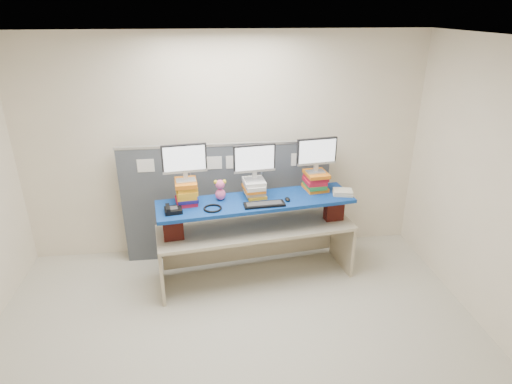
{
  "coord_description": "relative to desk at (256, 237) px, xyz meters",
  "views": [
    {
      "loc": [
        -0.23,
        -3.13,
        3.02
      ],
      "look_at": [
        0.3,
        1.22,
        1.12
      ],
      "focal_mm": 30.0,
      "sensor_mm": 36.0,
      "label": 1
    }
  ],
  "objects": [
    {
      "name": "book_stack_center",
      "position": [
        -0.01,
        0.12,
        0.58
      ],
      "size": [
        0.27,
        0.32,
        0.2
      ],
      "color": "gold",
      "rests_on": "blue_board"
    },
    {
      "name": "mouse",
      "position": [
        0.35,
        -0.05,
        0.49
      ],
      "size": [
        0.09,
        0.11,
        0.03
      ],
      "primitive_type": "ellipsoid",
      "rotation": [
        0.0,
        0.0,
        0.38
      ],
      "color": "black",
      "rests_on": "blue_board"
    },
    {
      "name": "brick_pier_left",
      "position": [
        -0.93,
        -0.17,
        0.29
      ],
      "size": [
        0.23,
        0.15,
        0.3
      ],
      "primitive_type": "cube",
      "rotation": [
        0.0,
        0.0,
        0.13
      ],
      "color": "maroon",
      "rests_on": "desk"
    },
    {
      "name": "desk_phone",
      "position": [
        -0.91,
        -0.2,
        0.5
      ],
      "size": [
        0.2,
        0.19,
        0.08
      ],
      "rotation": [
        0.0,
        0.0,
        0.16
      ],
      "color": "black",
      "rests_on": "blue_board"
    },
    {
      "name": "brick_pier_right",
      "position": [
        0.94,
        0.07,
        0.29
      ],
      "size": [
        0.23,
        0.15,
        0.3
      ],
      "primitive_type": "cube",
      "rotation": [
        0.0,
        0.0,
        0.13
      ],
      "color": "maroon",
      "rests_on": "desk"
    },
    {
      "name": "room",
      "position": [
        -0.3,
        -1.22,
        0.85
      ],
      "size": [
        5.0,
        4.0,
        2.8
      ],
      "color": "#F2E3C7",
      "rests_on": "ground"
    },
    {
      "name": "desk",
      "position": [
        0.0,
        0.0,
        0.0
      ],
      "size": [
        2.33,
        0.95,
        0.69
      ],
      "rotation": [
        0.0,
        0.0,
        0.13
      ],
      "color": "#BDAD90",
      "rests_on": "ground"
    },
    {
      "name": "blue_board",
      "position": [
        0.0,
        0.0,
        0.45
      ],
      "size": [
        2.27,
        0.84,
        0.04
      ],
      "primitive_type": "cube",
      "rotation": [
        0.0,
        0.0,
        0.13
      ],
      "color": "navy",
      "rests_on": "brick_pier_left"
    },
    {
      "name": "headset",
      "position": [
        -0.49,
        -0.18,
        0.49
      ],
      "size": [
        0.24,
        0.24,
        0.02
      ],
      "primitive_type": "torus",
      "rotation": [
        0.0,
        0.0,
        -0.21
      ],
      "color": "black",
      "rests_on": "blue_board"
    },
    {
      "name": "monitor_center",
      "position": [
        -0.0,
        0.12,
        0.91
      ],
      "size": [
        0.48,
        0.16,
        0.42
      ],
      "rotation": [
        0.0,
        0.0,
        0.13
      ],
      "color": "#B5B5BB",
      "rests_on": "book_stack_center"
    },
    {
      "name": "cubicle_partition",
      "position": [
        -0.3,
        0.56,
        0.22
      ],
      "size": [
        2.6,
        0.06,
        1.53
      ],
      "color": "#40454B",
      "rests_on": "ground"
    },
    {
      "name": "book_stack_right",
      "position": [
        0.73,
        0.22,
        0.59
      ],
      "size": [
        0.28,
        0.33,
        0.22
      ],
      "color": "orange",
      "rests_on": "blue_board"
    },
    {
      "name": "binder_stack",
      "position": [
        1.02,
        0.04,
        0.5
      ],
      "size": [
        0.25,
        0.22,
        0.05
      ],
      "rotation": [
        0.0,
        0.0,
        -0.2
      ],
      "color": "beige",
      "rests_on": "blue_board"
    },
    {
      "name": "monitor_left",
      "position": [
        -0.77,
        0.02,
        0.97
      ],
      "size": [
        0.48,
        0.16,
        0.42
      ],
      "rotation": [
        0.0,
        0.0,
        0.13
      ],
      "color": "#B5B5BB",
      "rests_on": "book_stack_left"
    },
    {
      "name": "keyboard",
      "position": [
        0.07,
        -0.15,
        0.49
      ],
      "size": [
        0.46,
        0.18,
        0.03
      ],
      "rotation": [
        0.0,
        0.0,
        0.07
      ],
      "color": "black",
      "rests_on": "blue_board"
    },
    {
      "name": "monitor_right",
      "position": [
        0.73,
        0.22,
        0.93
      ],
      "size": [
        0.48,
        0.16,
        0.42
      ],
      "rotation": [
        0.0,
        0.0,
        0.13
      ],
      "color": "#B5B5BB",
      "rests_on": "book_stack_right"
    },
    {
      "name": "plush_toy",
      "position": [
        -0.4,
        0.06,
        0.6
      ],
      "size": [
        0.14,
        0.11,
        0.24
      ],
      "rotation": [
        0.0,
        0.0,
        0.01
      ],
      "color": "#F05B95",
      "rests_on": "blue_board"
    },
    {
      "name": "book_stack_left",
      "position": [
        -0.77,
        0.02,
        0.61
      ],
      "size": [
        0.27,
        0.32,
        0.26
      ],
      "color": "red",
      "rests_on": "blue_board"
    }
  ]
}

